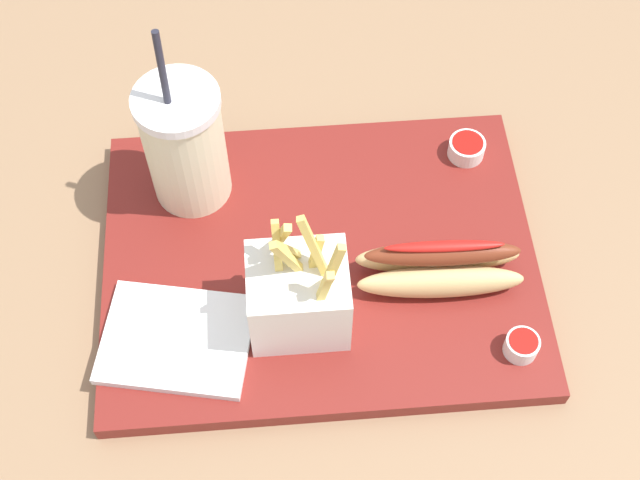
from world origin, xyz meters
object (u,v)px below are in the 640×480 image
Objects in this scene: hot_dog_1 at (440,266)px; fries_basket at (299,295)px; ketchup_cup_1 at (522,345)px; soda_cup at (185,145)px; ketchup_cup_2 at (467,148)px; napkin_stack at (177,339)px.

fries_basket is at bearing 12.67° from hot_dog_1.
soda_cup is at bearing -34.93° from ketchup_cup_1.
ketchup_cup_2 is at bearing -109.68° from hot_dog_1.
hot_dog_1 is at bearing 70.32° from ketchup_cup_2.
hot_dog_1 is at bearing -169.49° from napkin_stack.
fries_basket is 1.16× the size of napkin_stack.
ketchup_cup_2 is at bearing -136.50° from fries_basket.
ketchup_cup_1 is 0.23m from ketchup_cup_2.
napkin_stack is (0.02, 0.18, -0.07)m from soda_cup.
soda_cup reaches higher than fries_basket.
ketchup_cup_1 is 0.32m from napkin_stack.
hot_dog_1 is 1.18× the size of napkin_stack.
ketchup_cup_2 is at bearing -176.01° from soda_cup.
soda_cup reaches higher than ketchup_cup_1.
soda_cup reaches higher than hot_dog_1.
soda_cup is at bearing -95.17° from napkin_stack.
soda_cup is 5.65× the size of ketchup_cup_2.
ketchup_cup_1 is (-0.31, 0.21, -0.06)m from soda_cup.
hot_dog_1 is 5.12× the size of ketchup_cup_1.
fries_basket is at bearing 122.00° from soda_cup.
ketchup_cup_2 is (-0.19, -0.18, -0.03)m from fries_basket.
ketchup_cup_1 is 0.23× the size of napkin_stack.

